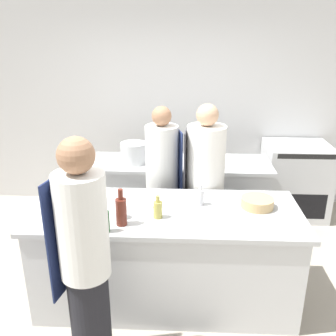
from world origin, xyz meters
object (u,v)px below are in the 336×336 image
object	(u,v)px
bottle_olive_oil	(89,196)
bottle_cooking_oil	(105,221)
bottle_sauce	(200,197)
bowl_mixing_large	(257,203)
chef_at_stove	(162,183)
cup	(121,213)
bottle_vinegar	(121,211)
bottle_wine	(158,209)
chef_at_pass_far	(204,186)
bowl_prep_small	(89,219)
chef_at_prep_near	(85,262)
oven_range	(295,180)
stockpot	(134,153)

from	to	relation	value
bottle_olive_oil	bottle_cooking_oil	xyz separation A→B (m)	(0.24, -0.46, 0.01)
bottle_sauce	bowl_mixing_large	world-z (taller)	bottle_sauce
bottle_cooking_oil	bottle_sauce	distance (m)	0.88
chef_at_stove	cup	size ratio (longest dim) A/B	17.60
chef_at_stove	bottle_sauce	bearing A→B (deg)	15.67
bottle_vinegar	bottle_wine	xyz separation A→B (m)	(0.27, 0.13, -0.04)
bowl_mixing_large	bottle_vinegar	bearing A→B (deg)	-162.18
bottle_wine	chef_at_pass_far	bearing A→B (deg)	62.14
chef_at_stove	bowl_prep_small	size ratio (longest dim) A/B	7.19
chef_at_pass_far	bowl_prep_small	bearing A→B (deg)	138.05
bottle_vinegar	cup	world-z (taller)	bottle_vinegar
chef_at_prep_near	bottle_wine	size ratio (longest dim) A/B	9.06
chef_at_pass_far	bowl_prep_small	size ratio (longest dim) A/B	7.39
bottle_wine	bottle_cooking_oil	distance (m)	0.45
bowl_mixing_large	chef_at_prep_near	bearing A→B (deg)	-145.50
chef_at_pass_far	bowl_mixing_large	xyz separation A→B (m)	(0.42, -0.55, 0.10)
bottle_vinegar	bowl_prep_small	world-z (taller)	bottle_vinegar
bottle_vinegar	bowl_prep_small	xyz separation A→B (m)	(-0.26, 0.02, -0.09)
oven_range	bottle_cooking_oil	world-z (taller)	bottle_cooking_oil
chef_at_prep_near	bottle_sauce	distance (m)	1.19
bottle_olive_oil	bottle_sauce	size ratio (longest dim) A/B	1.05
bottle_vinegar	bottle_cooking_oil	distance (m)	0.16
chef_at_pass_far	bottle_sauce	distance (m)	0.55
bottle_wine	oven_range	bearing A→B (deg)	48.70
chef_at_stove	bottle_cooking_oil	distance (m)	1.19
chef_at_prep_near	bottle_wine	world-z (taller)	chef_at_prep_near
bottle_olive_oil	bottle_wine	size ratio (longest dim) A/B	1.05
bottle_cooking_oil	chef_at_prep_near	bearing A→B (deg)	-98.11
chef_at_stove	bottle_olive_oil	size ratio (longest dim) A/B	8.07
chef_at_prep_near	bowl_mixing_large	bearing A→B (deg)	-43.17
bottle_sauce	chef_at_pass_far	bearing A→B (deg)	83.27
chef_at_pass_far	cup	size ratio (longest dim) A/B	18.11
bottle_vinegar	stockpot	world-z (taller)	bottle_vinegar
bottle_cooking_oil	stockpot	distance (m)	1.55
oven_range	stockpot	world-z (taller)	stockpot
bottle_wine	bowl_mixing_large	xyz separation A→B (m)	(0.84, 0.23, -0.03)
chef_at_prep_near	chef_at_pass_far	bearing A→B (deg)	-18.34
chef_at_pass_far	stockpot	size ratio (longest dim) A/B	5.59
chef_at_stove	bottle_olive_oil	xyz separation A→B (m)	(-0.59, -0.67, 0.15)
bowl_mixing_large	bottle_olive_oil	bearing A→B (deg)	-179.40
bottle_olive_oil	bowl_prep_small	bearing A→B (deg)	-77.02
bottle_wine	cup	bearing A→B (deg)	-176.40
chef_at_pass_far	bottle_sauce	world-z (taller)	chef_at_pass_far
bottle_olive_oil	bottle_wine	bearing A→B (deg)	-19.25
bottle_olive_oil	cup	xyz separation A→B (m)	(0.31, -0.23, -0.03)
cup	bowl_prep_small	bearing A→B (deg)	-159.98
chef_at_prep_near	bottle_cooking_oil	bearing A→B (deg)	4.21
bottle_olive_oil	bowl_mixing_large	size ratio (longest dim) A/B	0.73
chef_at_pass_far	stockpot	distance (m)	0.96
bottle_vinegar	chef_at_pass_far	bearing A→B (deg)	52.95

